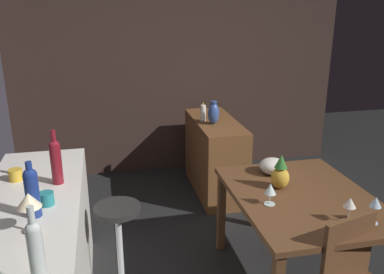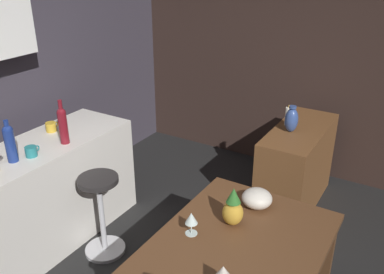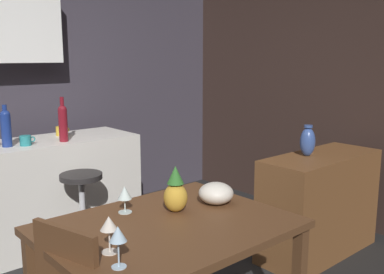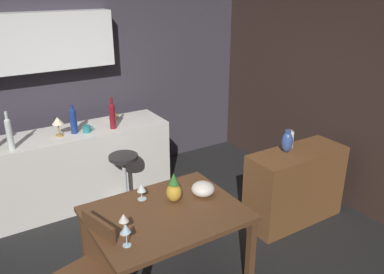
# 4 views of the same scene
# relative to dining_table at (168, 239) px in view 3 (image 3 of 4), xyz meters

# --- Properties ---
(wall_side_right) EXTENTS (0.10, 4.40, 2.60)m
(wall_side_right) POSITION_rel_dining_table_xyz_m (2.48, 0.63, 0.65)
(wall_side_right) COLOR #33231E
(wall_side_right) RESTS_ON ground_plane
(dining_table) EXTENTS (1.23, 0.95, 0.74)m
(dining_table) POSITION_rel_dining_table_xyz_m (0.00, 0.00, 0.00)
(dining_table) COLOR #56351E
(dining_table) RESTS_ON ground_plane
(kitchen_counter) EXTENTS (2.10, 0.60, 0.90)m
(kitchen_counter) POSITION_rel_dining_table_xyz_m (-0.18, 1.81, -0.20)
(kitchen_counter) COLOR silver
(kitchen_counter) RESTS_ON ground_plane
(sideboard_cabinet) EXTENTS (1.10, 0.44, 0.82)m
(sideboard_cabinet) POSITION_rel_dining_table_xyz_m (1.68, 0.17, -0.24)
(sideboard_cabinet) COLOR brown
(sideboard_cabinet) RESTS_ON ground_plane
(bar_stool) EXTENTS (0.34, 0.34, 0.71)m
(bar_stool) POSITION_rel_dining_table_xyz_m (0.17, 1.29, -0.28)
(bar_stool) COLOR #262323
(bar_stool) RESTS_ON ground_plane
(wine_glass_left) EXTENTS (0.07, 0.07, 0.18)m
(wine_glass_left) POSITION_rel_dining_table_xyz_m (-0.44, -0.24, 0.22)
(wine_glass_left) COLOR silver
(wine_glass_left) RESTS_ON dining_table
(wine_glass_right) EXTENTS (0.08, 0.08, 0.15)m
(wine_glass_right) POSITION_rel_dining_table_xyz_m (-0.08, 0.28, 0.19)
(wine_glass_right) COLOR silver
(wine_glass_right) RESTS_ON dining_table
(wine_glass_center) EXTENTS (0.08, 0.08, 0.17)m
(wine_glass_center) POSITION_rel_dining_table_xyz_m (-0.40, -0.09, 0.21)
(wine_glass_center) COLOR silver
(wine_glass_center) RESTS_ON dining_table
(pineapple_centerpiece) EXTENTS (0.13, 0.13, 0.26)m
(pineapple_centerpiece) POSITION_rel_dining_table_xyz_m (0.14, 0.11, 0.20)
(pineapple_centerpiece) COLOR gold
(pineapple_centerpiece) RESTS_ON dining_table
(fruit_bowl) EXTENTS (0.20, 0.20, 0.12)m
(fruit_bowl) POSITION_rel_dining_table_xyz_m (0.40, 0.06, 0.15)
(fruit_bowl) COLOR beige
(fruit_bowl) RESTS_ON dining_table
(wine_bottle_ruby) EXTENTS (0.07, 0.07, 0.36)m
(wine_bottle_ruby) POSITION_rel_dining_table_xyz_m (0.22, 1.65, 0.41)
(wine_bottle_ruby) COLOR maroon
(wine_bottle_ruby) RESTS_ON kitchen_counter
(wine_bottle_cobalt) EXTENTS (0.08, 0.08, 0.33)m
(wine_bottle_cobalt) POSITION_rel_dining_table_xyz_m (-0.20, 1.74, 0.40)
(wine_bottle_cobalt) COLOR navy
(wine_bottle_cobalt) RESTS_ON kitchen_counter
(cup_teal) EXTENTS (0.12, 0.09, 0.08)m
(cup_teal) POSITION_rel_dining_table_xyz_m (-0.08, 1.69, 0.29)
(cup_teal) COLOR teal
(cup_teal) RESTS_ON kitchen_counter
(cup_mustard) EXTENTS (0.12, 0.09, 0.08)m
(cup_mustard) POSITION_rel_dining_table_xyz_m (0.33, 1.93, 0.29)
(cup_mustard) COLOR gold
(cup_mustard) RESTS_ON kitchen_counter
(pillar_candle_tall) EXTENTS (0.06, 0.06, 0.20)m
(pillar_candle_tall) POSITION_rel_dining_table_xyz_m (1.69, 0.30, 0.25)
(pillar_candle_tall) COLOR white
(pillar_candle_tall) RESTS_ON sideboard_cabinet
(vase_ceramic_blue) EXTENTS (0.12, 0.12, 0.24)m
(vase_ceramic_blue) POSITION_rel_dining_table_xyz_m (1.56, 0.23, 0.28)
(vase_ceramic_blue) COLOR #334C8C
(vase_ceramic_blue) RESTS_ON sideboard_cabinet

